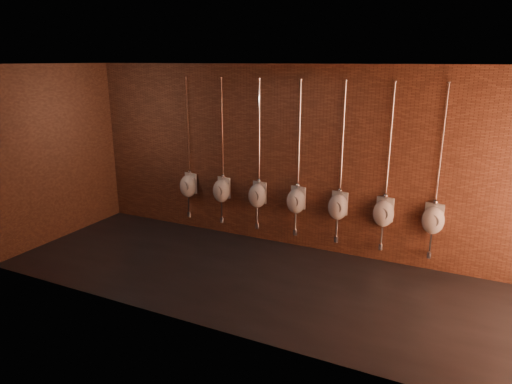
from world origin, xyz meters
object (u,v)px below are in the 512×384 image
Objects in this scene: urinal_1 at (222,190)px; urinal_5 at (384,212)px; urinal_3 at (296,200)px; urinal_2 at (258,195)px; urinal_4 at (338,206)px; urinal_6 at (433,219)px; urinal_0 at (188,185)px.

urinal_1 is 3.02m from urinal_5.
urinal_3 is 1.51m from urinal_5.
urinal_3 is at bearing 180.00° from urinal_5.
urinal_5 is (2.26, 0.00, 0.00)m from urinal_2.
urinal_1 and urinal_2 have the same top height.
urinal_2 is 1.00× the size of urinal_3.
urinal_4 and urinal_5 have the same top height.
urinal_3 is at bearing 180.00° from urinal_4.
urinal_1 is 1.00× the size of urinal_4.
urinal_3 is 0.75m from urinal_4.
urinal_1 and urinal_5 have the same top height.
urinal_4 is at bearing 0.00° from urinal_1.
urinal_2 and urinal_6 have the same top height.
urinal_4 is 1.00× the size of urinal_6.
urinal_1 is (0.75, 0.00, 0.00)m from urinal_0.
urinal_0 and urinal_4 have the same top height.
urinal_0 and urinal_2 have the same top height.
urinal_2 is at bearing 180.00° from urinal_4.
urinal_3 is at bearing 180.00° from urinal_6.
urinal_3 is (1.51, 0.00, 0.00)m from urinal_1.
urinal_5 is (1.51, 0.00, 0.00)m from urinal_3.
urinal_3 is at bearing 0.00° from urinal_0.
urinal_0 is at bearing 180.00° from urinal_6.
urinal_6 is at bearing 0.00° from urinal_1.
urinal_0 is 1.00× the size of urinal_4.
urinal_6 is (2.26, 0.00, 0.00)m from urinal_3.
urinal_6 is (3.77, 0.00, 0.00)m from urinal_1.
urinal_1 is 1.00× the size of urinal_2.
urinal_4 is (3.02, 0.00, 0.00)m from urinal_0.
urinal_4 is (0.75, 0.00, 0.00)m from urinal_3.
urinal_0 is at bearing 180.00° from urinal_1.
urinal_3 is 1.00× the size of urinal_6.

